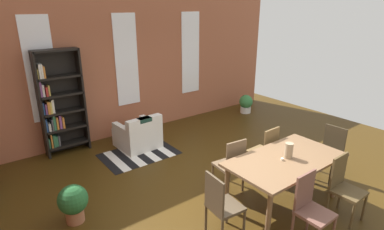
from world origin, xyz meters
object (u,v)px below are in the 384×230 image
dining_table (285,163)px  vase_on_table (289,150)px  dining_chair_near_left (310,207)px  armchair_white (138,135)px  dining_chair_near_right (344,186)px  bookshelf_tall (59,104)px  potted_plant_corner (246,103)px  potted_plant_window (73,202)px  dining_chair_head_left (221,204)px  dining_chair_far_left (231,164)px  dining_chair_head_right (330,151)px  dining_chair_far_right (265,150)px

dining_table → vase_on_table: (0.05, 0.00, 0.20)m
dining_chair_near_left → armchair_white: bearing=95.9°
dining_table → dining_chair_near_right: dining_chair_near_right is taller
dining_table → vase_on_table: bearing=0.0°
bookshelf_tall → potted_plant_corner: (4.90, -0.50, -0.78)m
bookshelf_tall → potted_plant_window: bearing=-102.9°
dining_table → dining_chair_head_left: dining_chair_head_left is taller
bookshelf_tall → armchair_white: size_ratio=2.54×
dining_chair_near_right → dining_chair_far_left: size_ratio=1.00×
dining_chair_head_left → armchair_white: bearing=81.6°
dining_chair_near_right → potted_plant_window: dining_chair_near_right is taller
dining_chair_near_right → dining_chair_head_right: bearing=39.7°
potted_plant_corner → bookshelf_tall: bearing=174.1°
vase_on_table → dining_chair_far_right: vase_on_table is taller
dining_chair_far_left → dining_chair_head_left: bearing=-140.4°
vase_on_table → potted_plant_window: bearing=151.6°
dining_chair_near_left → dining_chair_head_left: size_ratio=1.00×
bookshelf_tall → vase_on_table: bearing=-60.3°
vase_on_table → dining_chair_near_left: (-0.46, -0.72, -0.38)m
dining_chair_far_right → dining_chair_near_left: size_ratio=1.00×
dining_chair_head_right → bookshelf_tall: bookshelf_tall is taller
dining_chair_far_left → dining_chair_near_left: bearing=-89.7°
dining_chair_far_right → potted_plant_window: size_ratio=1.66×
dining_chair_head_right → dining_chair_head_left: 2.56m
vase_on_table → dining_table: bearing=-180.0°
dining_chair_head_right → potted_plant_window: (-4.00, 1.49, -0.19)m
armchair_white → dining_chair_head_left: bearing=-98.4°
dining_chair_head_right → dining_chair_head_left: size_ratio=1.00×
dining_chair_near_right → dining_chair_head_right: 1.14m
dining_chair_far_left → potted_plant_corner: bearing=40.3°
dining_table → dining_chair_near_left: bearing=-119.5°
vase_on_table → potted_plant_corner: size_ratio=0.45×
dining_chair_far_left → potted_plant_window: dining_chair_far_left is taller
dining_chair_near_right → dining_chair_head_left: same height
dining_chair_far_right → potted_plant_corner: size_ratio=1.83×
dining_chair_head_left → armchair_white: 3.21m
dining_chair_far_right → armchair_white: size_ratio=1.13×
dining_chair_far_right → dining_chair_head_right: bearing=-39.5°
dining_table → potted_plant_window: bearing=151.2°
bookshelf_tall → dining_chair_head_right: bearing=-48.4°
dining_chair_head_right → dining_chair_head_left: (-2.56, 0.00, 0.00)m
dining_chair_near_left → dining_chair_head_left: 1.14m
bookshelf_tall → potted_plant_window: bookshelf_tall is taller
armchair_white → dining_table: bearing=-75.6°
dining_chair_far_right → vase_on_table: bearing=-116.6°
dining_table → bookshelf_tall: 4.47m
potted_plant_corner → armchair_white: bearing=-176.6°
dining_chair_far_right → bookshelf_tall: bearing=129.2°
dining_chair_near_right → bookshelf_tall: (-2.58, 4.61, 0.54)m
dining_chair_far_right → potted_plant_corner: dining_chair_far_right is taller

